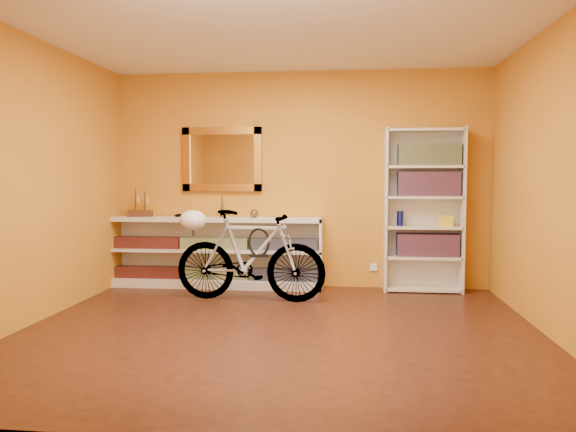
# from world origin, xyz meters

# --- Properties ---
(floor) EXTENTS (4.50, 4.00, 0.01)m
(floor) POSITION_xyz_m (0.00, 0.00, -0.01)
(floor) COLOR black
(floor) RESTS_ON ground
(ceiling) EXTENTS (4.50, 4.00, 0.01)m
(ceiling) POSITION_xyz_m (0.00, 0.00, 2.60)
(ceiling) COLOR silver
(ceiling) RESTS_ON ground
(back_wall) EXTENTS (4.50, 0.01, 2.60)m
(back_wall) POSITION_xyz_m (0.00, 2.00, 1.30)
(back_wall) COLOR #C1791C
(back_wall) RESTS_ON ground
(left_wall) EXTENTS (0.01, 4.00, 2.60)m
(left_wall) POSITION_xyz_m (-2.25, 0.00, 1.30)
(left_wall) COLOR #C1791C
(left_wall) RESTS_ON ground
(right_wall) EXTENTS (0.01, 4.00, 2.60)m
(right_wall) POSITION_xyz_m (2.25, 0.00, 1.30)
(right_wall) COLOR #C1791C
(right_wall) RESTS_ON ground
(gilt_mirror) EXTENTS (0.98, 0.06, 0.78)m
(gilt_mirror) POSITION_xyz_m (-0.95, 1.97, 1.55)
(gilt_mirror) COLOR #9C661C
(gilt_mirror) RESTS_ON back_wall
(wall_socket) EXTENTS (0.09, 0.02, 0.09)m
(wall_socket) POSITION_xyz_m (0.90, 1.99, 0.25)
(wall_socket) COLOR silver
(wall_socket) RESTS_ON back_wall
(console_unit) EXTENTS (2.60, 0.35, 0.85)m
(console_unit) POSITION_xyz_m (-1.01, 1.81, 0.42)
(console_unit) COLOR silver
(console_unit) RESTS_ON floor
(cd_row_lower) EXTENTS (2.50, 0.13, 0.14)m
(cd_row_lower) POSITION_xyz_m (-1.01, 1.79, 0.17)
(cd_row_lower) COLOR black
(cd_row_lower) RESTS_ON console_unit
(cd_row_upper) EXTENTS (2.50, 0.13, 0.14)m
(cd_row_upper) POSITION_xyz_m (-1.01, 1.79, 0.54)
(cd_row_upper) COLOR navy
(cd_row_upper) RESTS_ON console_unit
(model_ship) EXTENTS (0.31, 0.18, 0.35)m
(model_ship) POSITION_xyz_m (-1.94, 1.81, 1.03)
(model_ship) COLOR #412012
(model_ship) RESTS_ON console_unit
(toy_car) EXTENTS (0.00, 0.00, 0.00)m
(toy_car) POSITION_xyz_m (-1.44, 1.81, 0.85)
(toy_car) COLOR black
(toy_car) RESTS_ON console_unit
(bronze_ornament) EXTENTS (0.06, 0.06, 0.34)m
(bronze_ornament) POSITION_xyz_m (-0.91, 1.81, 1.02)
(bronze_ornament) COLOR brown
(bronze_ornament) RESTS_ON console_unit
(decorative_orb) EXTENTS (0.10, 0.10, 0.10)m
(decorative_orb) POSITION_xyz_m (-0.53, 1.81, 0.90)
(decorative_orb) COLOR brown
(decorative_orb) RESTS_ON console_unit
(bookcase) EXTENTS (0.90, 0.30, 1.90)m
(bookcase) POSITION_xyz_m (1.46, 1.84, 0.95)
(bookcase) COLOR silver
(bookcase) RESTS_ON floor
(book_row_a) EXTENTS (0.70, 0.22, 0.26)m
(book_row_a) POSITION_xyz_m (1.51, 1.84, 0.55)
(book_row_a) COLOR maroon
(book_row_a) RESTS_ON bookcase
(book_row_b) EXTENTS (0.70, 0.22, 0.28)m
(book_row_b) POSITION_xyz_m (1.51, 1.84, 1.25)
(book_row_b) COLOR maroon
(book_row_b) RESTS_ON bookcase
(book_row_c) EXTENTS (0.70, 0.22, 0.25)m
(book_row_c) POSITION_xyz_m (1.51, 1.84, 1.59)
(book_row_c) COLOR navy
(book_row_c) RESTS_ON bookcase
(travel_mug) EXTENTS (0.08, 0.08, 0.17)m
(travel_mug) POSITION_xyz_m (1.19, 1.82, 0.85)
(travel_mug) COLOR #161F98
(travel_mug) RESTS_ON bookcase
(red_tin) EXTENTS (0.19, 0.19, 0.19)m
(red_tin) POSITION_xyz_m (1.26, 1.87, 1.56)
(red_tin) COLOR maroon
(red_tin) RESTS_ON bookcase
(yellow_bag) EXTENTS (0.18, 0.14, 0.13)m
(yellow_bag) POSITION_xyz_m (1.71, 1.80, 0.83)
(yellow_bag) COLOR yellow
(yellow_bag) RESTS_ON bookcase
(bicycle) EXTENTS (0.54, 1.69, 0.98)m
(bicycle) POSITION_xyz_m (-0.46, 1.13, 0.49)
(bicycle) COLOR silver
(bicycle) RESTS_ON floor
(helmet) EXTENTS (0.29, 0.28, 0.22)m
(helmet) POSITION_xyz_m (-1.09, 1.17, 0.86)
(helmet) COLOR white
(helmet) RESTS_ON bicycle
(u_lock) EXTENTS (0.23, 0.03, 0.23)m
(u_lock) POSITION_xyz_m (-0.36, 1.12, 0.64)
(u_lock) COLOR black
(u_lock) RESTS_ON bicycle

